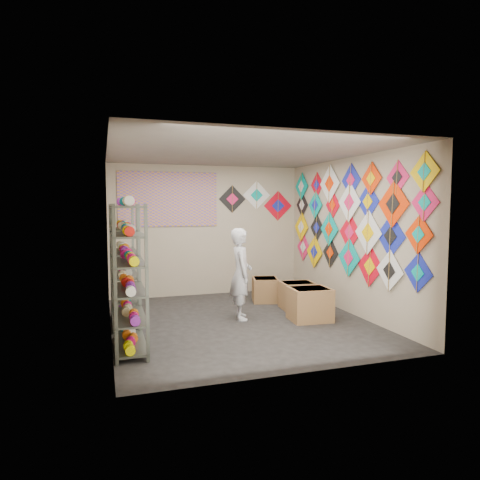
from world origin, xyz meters
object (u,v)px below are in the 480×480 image
object	(u,v)px
carton_c	(265,290)
shopkeeper	(241,274)
shelf_rack_back	(124,264)
carton_b	(297,295)
shelf_rack_front	(129,278)
carton_a	(310,304)

from	to	relation	value
carton_c	shopkeeper	bearing A→B (deg)	-113.86
shelf_rack_back	carton_c	bearing A→B (deg)	16.04
carton_b	carton_c	distance (m)	0.80
carton_c	shelf_rack_back	bearing A→B (deg)	-149.39
shelf_rack_back	carton_b	distance (m)	3.13
carton_c	carton_b	bearing A→B (deg)	-49.44
shelf_rack_front	shopkeeper	world-z (taller)	shelf_rack_front
carton_a	carton_c	bearing A→B (deg)	101.62
carton_b	shelf_rack_back	bearing A→B (deg)	-172.76
shelf_rack_front	shopkeeper	distance (m)	2.12
carton_a	carton_c	world-z (taller)	carton_a
carton_a	carton_b	xyz separation A→B (m)	(0.15, 0.80, -0.03)
carton_a	carton_b	bearing A→B (deg)	83.31
carton_c	carton_a	bearing A→B (deg)	-68.09
shelf_rack_front	shelf_rack_back	size ratio (longest dim) A/B	1.00
shelf_rack_back	shelf_rack_front	bearing A→B (deg)	-90.00
shelf_rack_front	carton_a	world-z (taller)	shelf_rack_front
shelf_rack_back	shopkeeper	bearing A→B (deg)	-8.94
shelf_rack_front	shelf_rack_back	bearing A→B (deg)	90.00
shelf_rack_front	carton_b	bearing A→B (deg)	24.05
shopkeeper	carton_c	bearing A→B (deg)	-29.33
carton_b	shopkeeper	bearing A→B (deg)	-157.56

